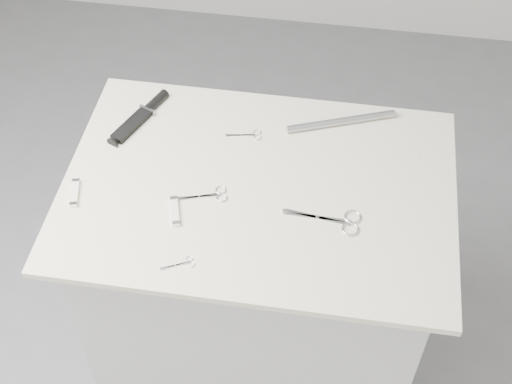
# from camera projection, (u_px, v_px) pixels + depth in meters

# --- Properties ---
(ground) EXTENTS (4.00, 4.00, 0.01)m
(ground) POSITION_uv_depth(u_px,v_px,m) (258.00, 359.00, 2.51)
(ground) COLOR slate
(ground) RESTS_ON ground
(plinth) EXTENTS (0.90, 0.60, 0.90)m
(plinth) POSITION_uv_depth(u_px,v_px,m) (258.00, 288.00, 2.17)
(plinth) COLOR beige
(plinth) RESTS_ON ground
(display_board) EXTENTS (1.00, 0.70, 0.02)m
(display_board) POSITION_uv_depth(u_px,v_px,m) (258.00, 188.00, 1.82)
(display_board) COLOR beige
(display_board) RESTS_ON plinth
(large_shears) EXTENTS (0.19, 0.08, 0.01)m
(large_shears) POSITION_uv_depth(u_px,v_px,m) (339.00, 221.00, 1.74)
(large_shears) COLOR silver
(large_shears) RESTS_ON display_board
(embroidery_scissors_a) EXTENTS (0.13, 0.07, 0.00)m
(embroidery_scissors_a) POSITION_uv_depth(u_px,v_px,m) (212.00, 195.00, 1.79)
(embroidery_scissors_a) COLOR silver
(embroidery_scissors_a) RESTS_ON display_board
(embroidery_scissors_b) EXTENTS (0.10, 0.04, 0.00)m
(embroidery_scissors_b) POSITION_uv_depth(u_px,v_px,m) (250.00, 135.00, 1.93)
(embroidery_scissors_b) COLOR silver
(embroidery_scissors_b) RESTS_ON display_board
(tiny_scissors) EXTENTS (0.08, 0.05, 0.00)m
(tiny_scissors) POSITION_uv_depth(u_px,v_px,m) (182.00, 264.00, 1.66)
(tiny_scissors) COLOR silver
(tiny_scissors) RESTS_ON display_board
(sheathed_knife) EXTENTS (0.12, 0.22, 0.03)m
(sheathed_knife) POSITION_uv_depth(u_px,v_px,m) (143.00, 114.00, 1.98)
(sheathed_knife) COLOR black
(sheathed_knife) RESTS_ON display_board
(pocket_knife_a) EXTENTS (0.04, 0.09, 0.01)m
(pocket_knife_a) POSITION_uv_depth(u_px,v_px,m) (175.00, 211.00, 1.75)
(pocket_knife_a) COLOR white
(pocket_knife_a) RESTS_ON display_board
(pocket_knife_b) EXTENTS (0.04, 0.09, 0.01)m
(pocket_knife_b) POSITION_uv_depth(u_px,v_px,m) (75.00, 193.00, 1.79)
(pocket_knife_b) COLOR white
(pocket_knife_b) RESTS_ON display_board
(metal_rail) EXTENTS (0.29, 0.13, 0.02)m
(metal_rail) POSITION_uv_depth(u_px,v_px,m) (341.00, 121.00, 1.96)
(metal_rail) COLOR #999CA1
(metal_rail) RESTS_ON display_board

